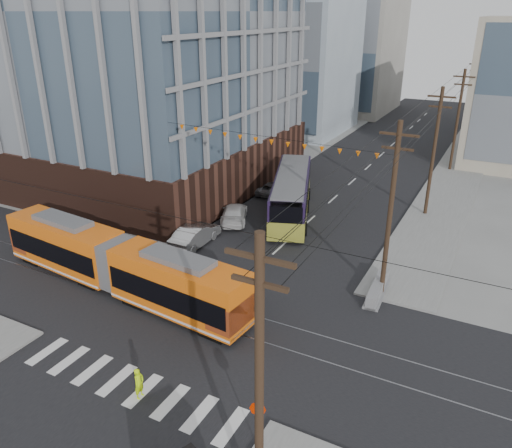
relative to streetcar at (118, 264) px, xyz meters
The scene contains 14 objects.
ground 7.67m from the streetcar, 29.99° to the right, with size 160.00×160.00×0.00m, color slate.
office_building 27.72m from the streetcar, 128.89° to the left, with size 30.00×25.00×28.60m, color #381E16.
bg_bldg_nw_near 49.93m from the streetcar, 102.33° to the left, with size 18.00×16.00×18.00m, color #8C99A5.
bg_bldg_nw_far 69.18m from the streetcar, 96.31° to the left, with size 16.00×18.00×20.00m, color gray.
utility_pole_near 18.21m from the streetcar, 33.04° to the right, with size 0.30×0.30×11.00m, color black.
utility_pole_far 54.50m from the streetcar, 74.04° to the left, with size 0.30×0.30×11.00m, color black.
streetcar is the anchor object (origin of this frame).
city_bus 17.56m from the streetcar, 75.50° to the left, with size 2.87×13.23×3.75m, color #1F1331, non-canonical shape.
parked_car_silver 7.86m from the streetcar, 86.37° to the left, with size 1.72×4.94×1.63m, color #A2A2A2.
parked_car_white 13.30m from the streetcar, 86.54° to the left, with size 2.04×5.01×1.45m, color silver.
parked_car_grey 20.99m from the streetcar, 88.02° to the left, with size 1.93×4.19×1.16m, color slate.
pedestrian 10.31m from the streetcar, 43.74° to the right, with size 0.58×0.38×1.58m, color #C8FA0C.
stop_sign 15.36m from the streetcar, 27.80° to the right, with size 0.67×0.67×2.20m, color red, non-canonical shape.
jersey_barrier 16.41m from the streetcar, 25.54° to the left, with size 0.95×4.21×0.84m, color slate.
Camera 1 is at (14.10, -16.97, 16.49)m, focal length 35.00 mm.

